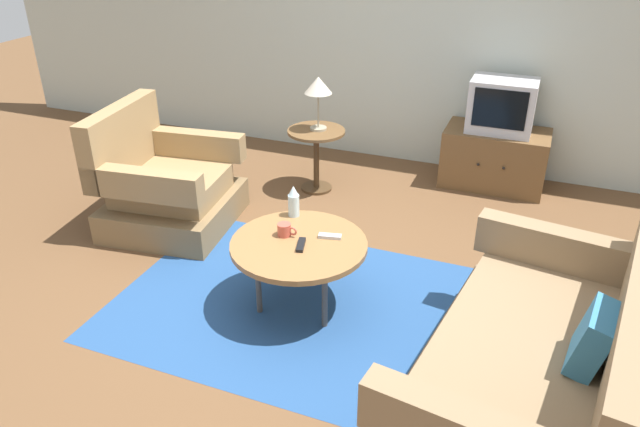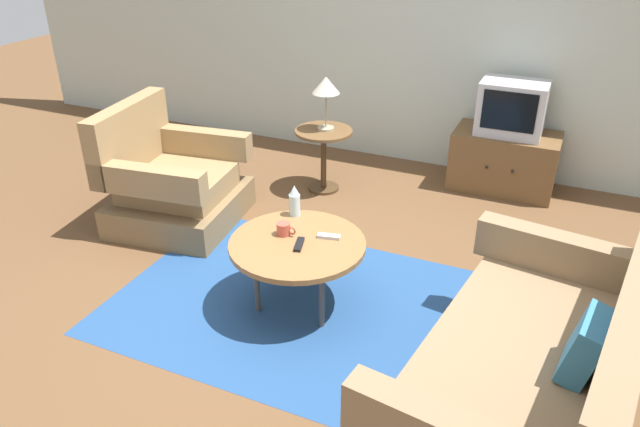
{
  "view_description": "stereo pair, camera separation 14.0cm",
  "coord_description": "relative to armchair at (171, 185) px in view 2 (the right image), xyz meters",
  "views": [
    {
      "loc": [
        1.31,
        -2.94,
        2.33
      ],
      "look_at": [
        0.08,
        0.17,
        0.55
      ],
      "focal_mm": 33.67,
      "sensor_mm": 36.0,
      "label": 1
    },
    {
      "loc": [
        1.44,
        -2.89,
        2.33
      ],
      "look_at": [
        0.08,
        0.17,
        0.55
      ],
      "focal_mm": 33.67,
      "sensor_mm": 36.0,
      "label": 2
    }
  ],
  "objects": [
    {
      "name": "coffee_table",
      "position": [
        1.42,
        -0.63,
        0.12
      ],
      "size": [
        0.84,
        0.84,
        0.47
      ],
      "color": "olive",
      "rests_on": "ground"
    },
    {
      "name": "armchair",
      "position": [
        0.0,
        0.0,
        0.0
      ],
      "size": [
        1.01,
        1.05,
        0.94
      ],
      "rotation": [
        0.0,
        0.0,
        -1.45
      ],
      "color": "brown",
      "rests_on": "ground"
    },
    {
      "name": "television",
      "position": [
        2.31,
        1.67,
        0.43
      ],
      "size": [
        0.54,
        0.39,
        0.45
      ],
      "color": "#B7B7BC",
      "rests_on": "tv_stand"
    },
    {
      "name": "tv_remote_silver",
      "position": [
        1.57,
        -0.51,
        0.17
      ],
      "size": [
        0.15,
        0.08,
        0.02
      ],
      "rotation": [
        0.0,
        0.0,
        0.22
      ],
      "color": "#B2B2B7",
      "rests_on": "coffee_table"
    },
    {
      "name": "ground_plane",
      "position": [
        1.37,
        -0.55,
        -0.31
      ],
      "size": [
        16.0,
        16.0,
        0.0
      ],
      "primitive_type": "plane",
      "color": "brown"
    },
    {
      "name": "tv_remote_dark",
      "position": [
        1.45,
        -0.67,
        0.17
      ],
      "size": [
        0.08,
        0.16,
        0.02
      ],
      "rotation": [
        0.0,
        0.0,
        4.98
      ],
      "color": "black",
      "rests_on": "coffee_table"
    },
    {
      "name": "back_wall",
      "position": [
        1.37,
        2.03,
        1.04
      ],
      "size": [
        9.0,
        0.12,
        2.7
      ],
      "primitive_type": "cube",
      "color": "#B2BCB2",
      "rests_on": "ground"
    },
    {
      "name": "mug",
      "position": [
        1.3,
        -0.59,
        0.2
      ],
      "size": [
        0.13,
        0.08,
        0.08
      ],
      "color": "#B74C3D",
      "rests_on": "coffee_table"
    },
    {
      "name": "area_rug",
      "position": [
        1.42,
        -0.63,
        -0.31
      ],
      "size": [
        2.32,
        1.69,
        0.0
      ],
      "primitive_type": "cube",
      "color": "navy",
      "rests_on": "ground"
    },
    {
      "name": "vase",
      "position": [
        1.25,
        -0.32,
        0.26
      ],
      "size": [
        0.07,
        0.07,
        0.21
      ],
      "color": "silver",
      "rests_on": "coffee_table"
    },
    {
      "name": "table_lamp",
      "position": [
        0.88,
        1.03,
        0.61
      ],
      "size": [
        0.23,
        0.23,
        0.46
      ],
      "color": "#9E937A",
      "rests_on": "side_table"
    },
    {
      "name": "couch",
      "position": [
        2.85,
        -1.04,
        -0.01
      ],
      "size": [
        1.2,
        1.84,
        0.92
      ],
      "rotation": [
        0.0,
        0.0,
        1.43
      ],
      "color": "brown",
      "rests_on": "ground"
    },
    {
      "name": "tv_stand",
      "position": [
        2.31,
        1.68,
        -0.05
      ],
      "size": [
        0.89,
        0.52,
        0.52
      ],
      "color": "brown",
      "rests_on": "ground"
    },
    {
      "name": "side_table",
      "position": [
        0.87,
        1.01,
        0.09
      ],
      "size": [
        0.5,
        0.5,
        0.56
      ],
      "color": "brown",
      "rests_on": "ground"
    }
  ]
}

